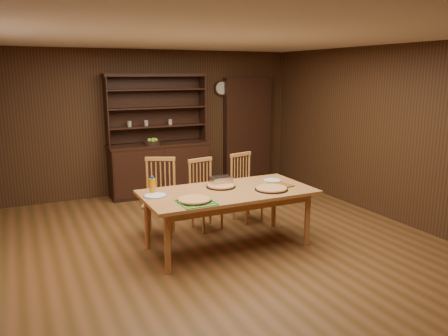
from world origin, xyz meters
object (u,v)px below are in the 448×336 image
chair_left (160,194)px  chair_center (204,192)px  chair_right (245,185)px  juice_bottle (152,186)px  china_hutch (159,162)px  dining_table (228,196)px

chair_left → chair_center: 0.64m
chair_right → juice_bottle: chair_right is taller
china_hutch → dining_table: 2.82m
chair_left → chair_center: (0.64, -0.03, -0.03)m
chair_right → chair_center: bearing=171.1°
chair_right → juice_bottle: bearing=-173.3°
china_hutch → juice_bottle: bearing=-108.9°
dining_table → chair_right: (0.72, 0.89, -0.14)m
china_hutch → dining_table: china_hutch is taller
juice_bottle → chair_center: bearing=31.1°
dining_table → chair_left: 1.06m
chair_right → china_hutch: bearing=96.4°
chair_center → chair_right: (0.69, 0.07, 0.01)m
chair_right → juice_bottle: 1.74m
chair_center → chair_left: bearing=166.6°
china_hutch → dining_table: bearing=-89.7°
chair_left → juice_bottle: bearing=-90.3°
chair_center → juice_bottle: (-0.91, -0.55, 0.32)m
juice_bottle → chair_right: bearing=20.9°
dining_table → china_hutch: bearing=90.3°
china_hutch → chair_right: (0.73, -1.93, -0.06)m
dining_table → chair_left: bearing=125.5°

